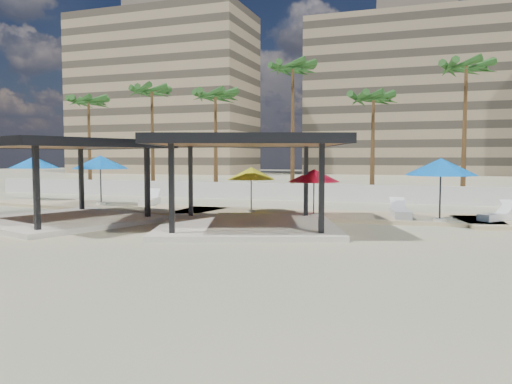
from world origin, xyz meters
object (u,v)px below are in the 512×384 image
at_px(umbrella_a, 34,163).
at_px(umbrella_c, 314,176).
at_px(pavilion_west, 62,173).
at_px(lounger_d, 496,216).
at_px(pavilion_central, 248,174).
at_px(lounger_a, 150,201).
at_px(lounger_b, 400,213).

xyz_separation_m(umbrella_a, umbrella_c, (20.06, -3.19, -0.54)).
relative_size(pavilion_west, lounger_d, 5.14).
height_order(pavilion_central, lounger_a, pavilion_central).
distance_m(lounger_a, lounger_d, 19.00).
bearing_deg(pavilion_west, lounger_a, 108.25).
bearing_deg(umbrella_a, lounger_b, -5.71).
height_order(pavilion_west, umbrella_a, pavilion_west).
relative_size(pavilion_central, umbrella_a, 2.53).
relative_size(umbrella_a, lounger_b, 1.59).
height_order(pavilion_central, lounger_d, pavilion_central).
bearing_deg(lounger_d, umbrella_c, 138.17).
height_order(pavilion_west, lounger_a, pavilion_west).
bearing_deg(pavilion_central, umbrella_c, 43.08).
height_order(lounger_a, lounger_d, lounger_a).
relative_size(lounger_a, lounger_b, 1.02).
relative_size(pavilion_central, lounger_d, 5.27).
bearing_deg(umbrella_c, lounger_d, 7.17).
xyz_separation_m(umbrella_a, lounger_a, (9.33, -0.62, -2.28)).
distance_m(pavilion_west, lounger_a, 7.74).
height_order(pavilion_west, lounger_b, pavilion_west).
bearing_deg(pavilion_west, umbrella_c, 43.27).
bearing_deg(pavilion_west, lounger_b, 39.79).
bearing_deg(lounger_b, pavilion_central, 116.02).
bearing_deg(lounger_b, lounger_a, 71.43).
bearing_deg(lounger_a, umbrella_c, -119.74).
height_order(pavilion_central, pavilion_west, pavilion_central).
bearing_deg(lounger_a, umbrella_a, 69.90).
bearing_deg(pavilion_central, lounger_d, 6.14).
height_order(pavilion_west, umbrella_c, pavilion_west).
bearing_deg(umbrella_c, umbrella_a, 170.97).
xyz_separation_m(lounger_b, lounger_d, (4.19, 0.25, -0.04)).
relative_size(lounger_a, lounger_d, 1.34).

